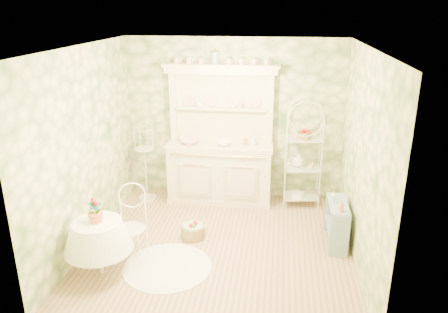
# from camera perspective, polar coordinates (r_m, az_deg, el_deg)

# --- Properties ---
(floor) EXTENTS (3.60, 3.60, 0.00)m
(floor) POSITION_cam_1_polar(r_m,az_deg,el_deg) (6.20, -0.61, -11.63)
(floor) COLOR tan
(floor) RESTS_ON ground
(ceiling) EXTENTS (3.60, 3.60, 0.00)m
(ceiling) POSITION_cam_1_polar(r_m,az_deg,el_deg) (5.34, -0.71, 14.08)
(ceiling) COLOR white
(ceiling) RESTS_ON floor
(wall_left) EXTENTS (3.60, 3.60, 0.00)m
(wall_left) POSITION_cam_1_polar(r_m,az_deg,el_deg) (6.13, -17.57, 0.95)
(wall_left) COLOR beige
(wall_left) RESTS_ON floor
(wall_right) EXTENTS (3.60, 3.60, 0.00)m
(wall_right) POSITION_cam_1_polar(r_m,az_deg,el_deg) (5.67, 17.66, -0.53)
(wall_right) COLOR beige
(wall_right) RESTS_ON floor
(wall_back) EXTENTS (3.60, 3.60, 0.00)m
(wall_back) POSITION_cam_1_polar(r_m,az_deg,el_deg) (7.34, 1.31, 4.81)
(wall_back) COLOR beige
(wall_back) RESTS_ON floor
(wall_front) EXTENTS (3.60, 3.60, 0.00)m
(wall_front) POSITION_cam_1_polar(r_m,az_deg,el_deg) (3.99, -4.30, -8.16)
(wall_front) COLOR beige
(wall_front) RESTS_ON floor
(kitchen_dresser) EXTENTS (1.87, 0.61, 2.29)m
(kitchen_dresser) POSITION_cam_1_polar(r_m,az_deg,el_deg) (7.15, -0.54, 2.72)
(kitchen_dresser) COLOR white
(kitchen_dresser) RESTS_ON floor
(bakers_rack) EXTENTS (0.63, 0.49, 1.86)m
(bakers_rack) POSITION_cam_1_polar(r_m,az_deg,el_deg) (7.16, 10.32, 0.62)
(bakers_rack) COLOR white
(bakers_rack) RESTS_ON floor
(side_shelf) EXTENTS (0.31, 0.76, 0.65)m
(side_shelf) POSITION_cam_1_polar(r_m,az_deg,el_deg) (6.31, 14.50, -8.33)
(side_shelf) COLOR #82A0B6
(side_shelf) RESTS_ON floor
(round_table) EXTENTS (0.72, 0.72, 0.63)m
(round_table) POSITION_cam_1_polar(r_m,az_deg,el_deg) (5.70, -15.95, -11.78)
(round_table) COLOR white
(round_table) RESTS_ON floor
(cafe_chair) EXTENTS (0.55, 0.55, 0.96)m
(cafe_chair) POSITION_cam_1_polar(r_m,az_deg,el_deg) (5.80, -12.22, -8.97)
(cafe_chair) COLOR white
(cafe_chair) RESTS_ON floor
(birdcage_stand) EXTENTS (0.39, 0.39, 1.50)m
(birdcage_stand) POSITION_cam_1_polar(r_m,az_deg,el_deg) (7.42, -10.30, -0.16)
(birdcage_stand) COLOR white
(birdcage_stand) RESTS_ON floor
(floor_basket) EXTENTS (0.37, 0.37, 0.20)m
(floor_basket) POSITION_cam_1_polar(r_m,az_deg,el_deg) (6.37, -4.06, -9.73)
(floor_basket) COLOR olive
(floor_basket) RESTS_ON floor
(lace_rug) EXTENTS (1.20, 1.20, 0.01)m
(lace_rug) POSITION_cam_1_polar(r_m,az_deg,el_deg) (5.81, -7.40, -14.09)
(lace_rug) COLOR white
(lace_rug) RESTS_ON floor
(bowl_floral) EXTENTS (0.33, 0.33, 0.07)m
(bowl_floral) POSITION_cam_1_polar(r_m,az_deg,el_deg) (7.19, -4.47, 1.70)
(bowl_floral) COLOR white
(bowl_floral) RESTS_ON kitchen_dresser
(bowl_white) EXTENTS (0.26, 0.26, 0.08)m
(bowl_white) POSITION_cam_1_polar(r_m,az_deg,el_deg) (7.10, -0.03, 1.53)
(bowl_white) COLOR white
(bowl_white) RESTS_ON kitchen_dresser
(cup_left) EXTENTS (0.14, 0.14, 0.09)m
(cup_left) POSITION_cam_1_polar(r_m,az_deg,el_deg) (7.24, -3.28, 6.71)
(cup_left) COLOR white
(cup_left) RESTS_ON kitchen_dresser
(cup_right) EXTENTS (0.12, 0.12, 0.09)m
(cup_right) POSITION_cam_1_polar(r_m,az_deg,el_deg) (7.15, 2.21, 6.56)
(cup_right) COLOR white
(cup_right) RESTS_ON kitchen_dresser
(potted_geranium) EXTENTS (0.18, 0.16, 0.29)m
(potted_geranium) POSITION_cam_1_polar(r_m,az_deg,el_deg) (5.44, -16.46, -7.00)
(potted_geranium) COLOR #3F7238
(potted_geranium) RESTS_ON round_table
(bottle_amber) EXTENTS (0.07, 0.07, 0.16)m
(bottle_amber) POSITION_cam_1_polar(r_m,az_deg,el_deg) (5.93, 15.11, -6.40)
(bottle_amber) COLOR #B87A4A
(bottle_amber) RESTS_ON side_shelf
(bottle_blue) EXTENTS (0.06, 0.06, 0.10)m
(bottle_blue) POSITION_cam_1_polar(r_m,az_deg,el_deg) (6.19, 14.35, -5.47)
(bottle_blue) COLOR #7FA2C6
(bottle_blue) RESTS_ON side_shelf
(bottle_glass) EXTENTS (0.09, 0.09, 0.10)m
(bottle_glass) POSITION_cam_1_polar(r_m,az_deg,el_deg) (6.33, 14.08, -4.98)
(bottle_glass) COLOR silver
(bottle_glass) RESTS_ON side_shelf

